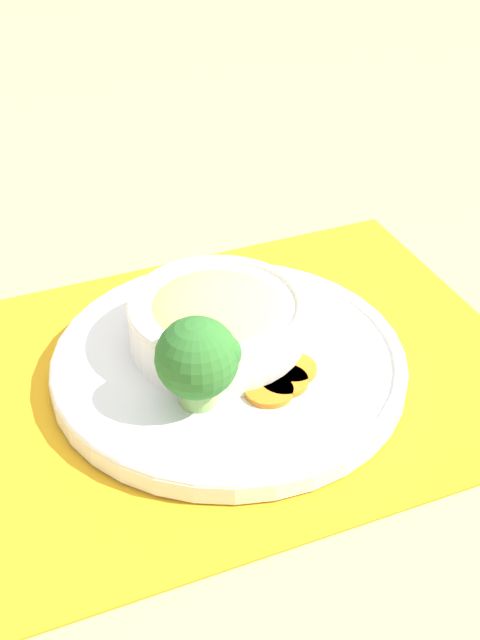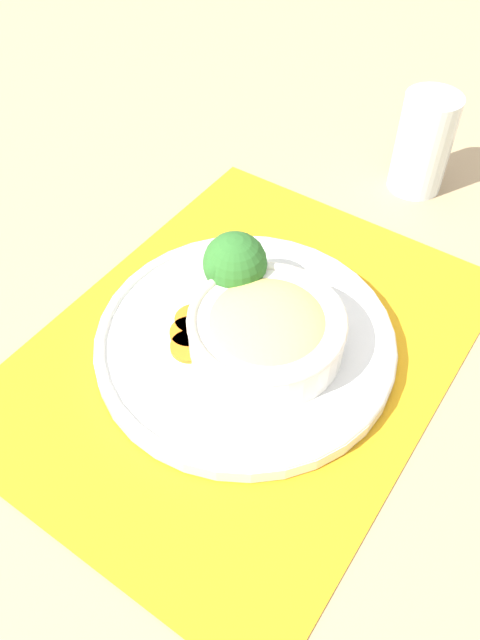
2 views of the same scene
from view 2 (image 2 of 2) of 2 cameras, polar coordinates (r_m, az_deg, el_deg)
name	(u,v)px [view 2 (image 2 of 2)]	position (r m, az deg, el deg)	size (l,w,h in m)	color
ground_plane	(245,349)	(0.64, 0.48, -2.68)	(4.00, 4.00, 0.00)	tan
placemat	(245,348)	(0.64, 0.48, -2.57)	(0.52, 0.40, 0.00)	orange
plate	(245,340)	(0.63, 0.49, -1.81)	(0.30, 0.30, 0.02)	white
bowl	(265,332)	(0.59, 2.26, -1.10)	(0.15, 0.15, 0.05)	silver
broccoli_floret	(235,265)	(0.63, -0.50, 5.10)	(0.07, 0.07, 0.08)	#84AD5B
carrot_slice_near	(194,320)	(0.64, -4.23, 0.03)	(0.04, 0.04, 0.01)	orange
carrot_slice_middle	(189,333)	(0.63, -4.65, -1.15)	(0.04, 0.04, 0.01)	orange
carrot_slice_far	(190,346)	(0.61, -4.57, -2.41)	(0.04, 0.04, 0.01)	orange
water_glass	(422,148)	(0.84, 16.33, 14.82)	(0.07, 0.07, 0.13)	silver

